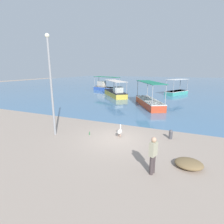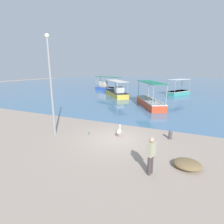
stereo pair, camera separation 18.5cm
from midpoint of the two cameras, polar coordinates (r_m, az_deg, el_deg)
The scene contains 12 objects.
ground at distance 11.50m, azimuth 0.70°, elevation -8.77°, with size 120.00×120.00×0.00m, color gray.
harbor_water at distance 58.12m, azimuth 19.30°, elevation 8.80°, with size 110.00×90.00×0.00m, color teal.
fishing_boat_far_left at distance 28.82m, azimuth 0.91°, elevation 6.38°, with size 5.91×6.63×2.55m.
fishing_boat_far_right at distance 21.62m, azimuth 11.76°, elevation 3.40°, with size 4.79×6.94×2.92m.
fishing_boat_near_right at distance 36.73m, azimuth -2.28°, elevation 8.09°, with size 6.85×4.01×2.83m.
fishing_boat_near_left at distance 32.86m, azimuth 20.17°, elevation 6.26°, with size 3.80×5.05×2.67m.
pelican at distance 11.73m, azimuth 2.09°, elevation -6.33°, with size 0.31×0.80×0.80m.
lamp_post at distance 12.12m, azimuth -19.73°, elevation 9.35°, with size 0.28×0.28×6.54m.
mooring_bollard at distance 12.00m, azimuth 18.21°, elevation -6.82°, with size 0.25×0.25×0.61m.
fisherman_standing at distance 7.80m, azimuth 12.55°, elevation -13.36°, with size 0.33×0.45×1.69m.
net_pile at distance 9.07m, azimuth 23.24°, elevation -15.25°, with size 1.26×1.07×0.37m, color brown.
glass_bottle at distance 12.20m, azimuth -7.77°, elevation -6.99°, with size 0.07×0.07×0.27m.
Camera 1 is at (3.95, -9.85, 4.44)m, focal length 28.00 mm.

